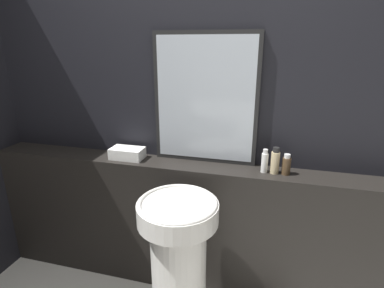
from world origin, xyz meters
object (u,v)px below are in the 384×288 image
object	(u,v)px
mirror	(205,100)
lotion_bottle	(286,165)
towel_stack	(127,153)
pedestal_sink	(178,263)
shampoo_bottle	(265,162)
conditioner_bottle	(275,161)

from	to	relation	value
mirror	lotion_bottle	xyz separation A→B (m)	(0.52, -0.09, -0.35)
lotion_bottle	towel_stack	bearing A→B (deg)	180.00
lotion_bottle	pedestal_sink	bearing A→B (deg)	-143.36
pedestal_sink	lotion_bottle	xyz separation A→B (m)	(0.55, 0.41, 0.49)
mirror	towel_stack	distance (m)	0.65
pedestal_sink	shampoo_bottle	distance (m)	0.78
pedestal_sink	conditioner_bottle	bearing A→B (deg)	40.19
towel_stack	shampoo_bottle	distance (m)	0.91
pedestal_sink	towel_stack	bearing A→B (deg)	139.74
pedestal_sink	towel_stack	size ratio (longest dim) A/B	4.03
pedestal_sink	mirror	size ratio (longest dim) A/B	1.09
lotion_bottle	shampoo_bottle	bearing A→B (deg)	180.00
towel_stack	pedestal_sink	bearing A→B (deg)	-40.26
mirror	shampoo_bottle	world-z (taller)	mirror
pedestal_sink	conditioner_bottle	size ratio (longest dim) A/B	5.48
pedestal_sink	towel_stack	distance (m)	0.79
towel_stack	conditioner_bottle	world-z (taller)	conditioner_bottle
towel_stack	conditioner_bottle	distance (m)	0.97
pedestal_sink	conditioner_bottle	world-z (taller)	conditioner_bottle
mirror	conditioner_bottle	distance (m)	0.57
pedestal_sink	conditioner_bottle	xyz separation A→B (m)	(0.49, 0.41, 0.51)
pedestal_sink	towel_stack	world-z (taller)	towel_stack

